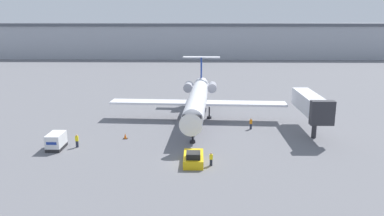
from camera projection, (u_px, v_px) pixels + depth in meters
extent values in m
plane|color=slate|center=(190.00, 163.00, 45.30)|extent=(600.00, 600.00, 0.00)
cube|color=#9EA3AD|center=(196.00, 42.00, 160.25)|extent=(180.00, 16.00, 13.39)
cube|color=#4C515B|center=(197.00, 25.00, 158.51)|extent=(180.00, 16.80, 1.20)
cylinder|color=white|center=(197.00, 100.00, 62.62)|extent=(4.37, 24.72, 3.08)
cone|color=white|center=(191.00, 123.00, 49.52)|extent=(3.21, 2.62, 3.08)
cube|color=black|center=(192.00, 117.00, 50.34)|extent=(2.65, 0.84, 0.44)
cone|color=white|center=(201.00, 85.00, 76.18)|extent=(2.95, 3.53, 2.77)
cube|color=navy|center=(197.00, 106.00, 62.86)|extent=(3.93, 22.25, 0.20)
cube|color=white|center=(246.00, 104.00, 63.41)|extent=(13.58, 3.77, 0.36)
cube|color=white|center=(150.00, 102.00, 64.54)|extent=(13.58, 3.77, 0.36)
cylinder|color=#ADADB7|center=(212.00, 87.00, 72.38)|extent=(1.89, 3.38, 1.72)
cylinder|color=#ADADB7|center=(188.00, 87.00, 72.70)|extent=(1.89, 3.38, 1.72)
cube|color=navy|center=(201.00, 67.00, 75.97)|extent=(0.36, 2.21, 4.14)
cube|color=white|center=(201.00, 57.00, 75.48)|extent=(7.54, 2.19, 0.20)
cylinder|color=black|center=(193.00, 136.00, 52.29)|extent=(0.24, 0.24, 2.09)
cylinder|color=black|center=(193.00, 142.00, 52.49)|extent=(0.80, 0.80, 0.40)
cylinder|color=black|center=(186.00, 112.00, 65.15)|extent=(0.24, 0.24, 2.09)
cylinder|color=black|center=(186.00, 117.00, 65.35)|extent=(0.80, 0.80, 0.40)
cylinder|color=black|center=(209.00, 113.00, 64.87)|extent=(0.24, 0.24, 2.09)
cylinder|color=black|center=(209.00, 117.00, 65.07)|extent=(0.80, 0.80, 0.40)
cube|color=yellow|center=(193.00, 159.00, 45.25)|extent=(2.38, 4.61, 1.04)
cube|color=black|center=(193.00, 155.00, 44.06)|extent=(1.66, 1.66, 0.70)
cube|color=black|center=(194.00, 154.00, 47.44)|extent=(2.14, 0.30, 0.62)
cube|color=#232326|center=(57.00, 147.00, 50.21)|extent=(1.91, 3.22, 0.45)
cube|color=silver|center=(56.00, 140.00, 49.96)|extent=(1.91, 3.22, 1.70)
cube|color=navy|center=(51.00, 144.00, 48.37)|extent=(1.34, 0.04, 0.36)
cube|color=#232838|center=(211.00, 162.00, 44.50)|extent=(0.32, 0.20, 0.78)
cube|color=yellow|center=(211.00, 157.00, 44.34)|extent=(0.40, 0.24, 0.62)
sphere|color=tan|center=(211.00, 154.00, 44.24)|extent=(0.23, 0.23, 0.23)
cube|color=#232838|center=(251.00, 126.00, 58.94)|extent=(0.32, 0.20, 0.86)
cube|color=orange|center=(251.00, 122.00, 58.76)|extent=(0.40, 0.24, 0.68)
sphere|color=tan|center=(251.00, 119.00, 58.65)|extent=(0.25, 0.25, 0.25)
cube|color=#232838|center=(77.00, 144.00, 50.75)|extent=(0.32, 0.20, 0.88)
cube|color=yellow|center=(77.00, 139.00, 50.56)|extent=(0.40, 0.24, 0.70)
sphere|color=tan|center=(77.00, 135.00, 50.44)|extent=(0.26, 0.26, 0.26)
cube|color=black|center=(125.00, 139.00, 54.39)|extent=(0.63, 0.63, 0.04)
cone|color=orange|center=(125.00, 136.00, 54.29)|extent=(0.45, 0.45, 0.76)
cylinder|color=#2D2D33|center=(314.00, 127.00, 54.48)|extent=(0.70, 0.70, 3.20)
cube|color=silver|center=(309.00, 103.00, 57.08)|extent=(2.60, 11.30, 2.60)
cube|color=#2D2D33|center=(322.00, 113.00, 51.01)|extent=(3.20, 1.20, 3.38)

